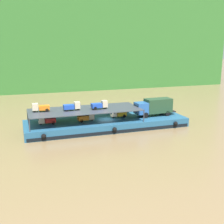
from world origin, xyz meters
name	(u,v)px	position (x,y,z in m)	size (l,w,h in m)	color
ground_plane	(107,127)	(0.00, 0.00, 0.00)	(400.00, 400.00, 0.00)	olive
hillside_far_bank	(56,19)	(0.00, 58.21, 22.79)	(112.74, 37.64, 40.47)	#33702D
cargo_barge	(107,123)	(0.00, -0.02, 0.75)	(27.73, 8.56, 1.50)	#23567A
covered_lorry	(154,107)	(8.88, -0.32, 3.19)	(7.92, 2.52, 3.10)	#285BA3
cargo_rack	(85,110)	(-3.80, 0.00, 3.44)	(18.53, 7.18, 2.00)	#383D47
mini_truck_lower_stern	(47,120)	(-10.17, 0.01, 2.19)	(2.78, 1.28, 1.38)	red
mini_truck_lower_aft	(86,117)	(-3.65, -0.16, 2.19)	(2.79, 1.28, 1.38)	orange
mini_truck_lower_mid	(118,114)	(2.29, 0.56, 2.19)	(2.78, 1.26, 1.38)	gold
mini_truck_upper_stern	(41,107)	(-10.95, 0.66, 4.19)	(2.79, 1.28, 1.38)	orange
mini_truck_upper_mid	(72,106)	(-5.97, -0.04, 4.19)	(2.74, 1.21, 1.38)	#1E47B7
mini_truck_upper_fore	(100,105)	(-1.37, -0.46, 4.19)	(2.80, 1.30, 1.38)	#1E47B7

